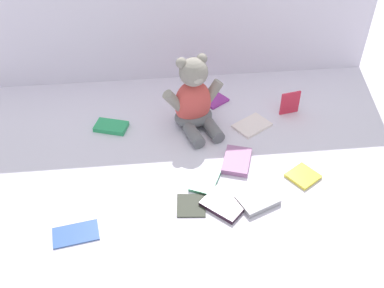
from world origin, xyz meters
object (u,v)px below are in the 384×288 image
(book_case_9, at_px, (252,125))
(book_case_5, at_px, (224,204))
(book_case_0, at_px, (237,161))
(book_case_10, at_px, (205,181))
(teddy_bear, at_px, (194,101))
(book_case_7, at_px, (191,205))
(book_case_1, at_px, (258,200))
(book_case_8, at_px, (111,127))
(book_case_2, at_px, (303,176))
(book_case_6, at_px, (212,98))
(book_case_4, at_px, (290,103))
(book_case_3, at_px, (76,233))

(book_case_9, bearing_deg, book_case_5, -56.31)
(book_case_0, xyz_separation_m, book_case_10, (-0.12, -0.08, -0.00))
(teddy_bear, distance_m, book_case_10, 0.33)
(book_case_7, bearing_deg, book_case_1, -176.57)
(book_case_8, height_order, book_case_10, book_case_8)
(book_case_0, height_order, book_case_9, book_case_0)
(book_case_2, xyz_separation_m, book_case_10, (-0.33, 0.01, -0.00))
(book_case_6, bearing_deg, book_case_5, -129.50)
(teddy_bear, bearing_deg, book_case_4, -12.08)
(book_case_7, bearing_deg, book_case_5, -179.69)
(book_case_3, bearing_deg, book_case_8, -19.71)
(book_case_7, bearing_deg, book_case_2, -161.87)
(book_case_6, bearing_deg, book_case_2, -98.77)
(book_case_0, height_order, book_case_7, book_case_0)
(book_case_9, relative_size, book_case_10, 1.17)
(book_case_7, distance_m, book_case_8, 0.49)
(book_case_3, distance_m, book_case_6, 0.81)
(teddy_bear, xyz_separation_m, book_case_0, (0.12, -0.23, -0.10))
(book_case_2, xyz_separation_m, book_case_4, (0.05, 0.36, 0.04))
(book_case_1, bearing_deg, book_case_9, -31.89)
(book_case_9, bearing_deg, teddy_bear, -132.87)
(teddy_bear, bearing_deg, book_case_8, 162.22)
(teddy_bear, distance_m, book_case_3, 0.64)
(book_case_5, xyz_separation_m, book_case_8, (-0.36, 0.43, 0.00))
(book_case_4, distance_m, book_case_5, 0.56)
(book_case_6, xyz_separation_m, book_case_8, (-0.40, -0.15, 0.00))
(book_case_0, relative_size, book_case_9, 1.02)
(book_case_4, bearing_deg, book_case_1, -127.42)
(book_case_2, xyz_separation_m, book_case_8, (-0.64, 0.33, 0.00))
(book_case_0, height_order, book_case_2, book_case_0)
(book_case_2, relative_size, book_case_3, 0.68)
(book_case_4, xyz_separation_m, book_case_9, (-0.16, -0.07, -0.04))
(teddy_bear, height_order, book_case_2, teddy_bear)
(book_case_2, bearing_deg, book_case_9, 167.66)
(book_case_0, relative_size, book_case_2, 1.47)
(book_case_4, distance_m, book_case_8, 0.69)
(book_case_0, bearing_deg, book_case_5, 87.30)
(book_case_5, relative_size, book_case_6, 1.12)
(book_case_5, bearing_deg, book_case_2, 152.74)
(book_case_7, height_order, book_case_8, book_case_8)
(book_case_2, distance_m, book_case_7, 0.39)
(teddy_bear, xyz_separation_m, book_case_4, (0.38, 0.03, -0.06))
(teddy_bear, relative_size, book_case_7, 3.01)
(book_case_0, relative_size, book_case_6, 1.18)
(book_case_5, bearing_deg, book_case_1, 134.96)
(book_case_7, relative_size, book_case_9, 0.73)
(teddy_bear, xyz_separation_m, book_case_9, (0.22, -0.04, -0.10))
(book_case_10, bearing_deg, book_case_3, -131.46)
(book_case_2, relative_size, book_case_7, 0.95)
(book_case_3, bearing_deg, book_case_10, -76.40)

